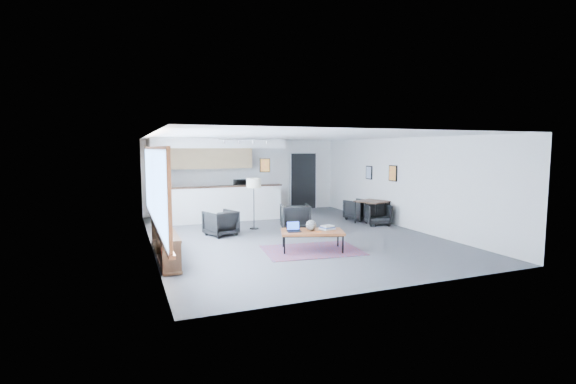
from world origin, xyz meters
name	(u,v)px	position (x,y,z in m)	size (l,w,h in m)	color
room	(291,187)	(0.00, 0.00, 1.30)	(7.02, 9.02, 2.62)	#4B4B4D
window	(154,188)	(-3.46, -0.90, 1.46)	(0.10, 5.95, 1.66)	#8CBFFF
console	(165,242)	(-3.30, -1.05, 0.33)	(0.35, 3.00, 0.80)	#311D11
kitchenette	(215,176)	(-1.20, 3.71, 1.38)	(4.20, 1.96, 2.60)	white
doorway	(303,181)	(2.30, 4.42, 1.07)	(1.10, 0.12, 2.15)	black
track_light	(245,141)	(-0.59, 2.20, 2.53)	(1.60, 0.07, 0.15)	silver
wall_art_lower	(393,173)	(3.47, 0.40, 1.55)	(0.03, 0.38, 0.48)	black
wall_art_upper	(369,173)	(3.47, 1.70, 1.50)	(0.03, 0.34, 0.44)	black
kilim_rug	(312,250)	(-0.16, -1.68, 0.01)	(2.30, 1.70, 0.01)	#522C40
coffee_table	(312,232)	(-0.16, -1.68, 0.42)	(1.55, 1.15, 0.45)	brown
laptop	(294,228)	(-0.57, -1.56, 0.51)	(0.34, 0.29, 0.22)	black
ceramic_pot	(311,225)	(-0.17, -1.64, 0.57)	(0.24, 0.24, 0.24)	gray
book_stack	(327,227)	(0.23, -1.66, 0.50)	(0.35, 0.30, 0.09)	silver
coaster	(319,232)	(-0.08, -1.85, 0.46)	(0.11, 0.11, 0.01)	#E5590C
armchair_left	(221,222)	(-1.71, 0.69, 0.37)	(0.72, 0.67, 0.74)	black
armchair_right	(295,216)	(0.41, 0.68, 0.40)	(0.78, 0.73, 0.81)	black
floor_lamp	(254,185)	(-0.62, 1.26, 1.26)	(0.47, 0.47, 1.45)	black
dining_table	(373,203)	(3.00, 0.74, 0.64)	(1.09, 1.09, 0.70)	#311D11
dining_chair_near	(378,215)	(3.00, 0.45, 0.30)	(0.58, 0.54, 0.60)	black
dining_chair_far	(358,210)	(2.92, 1.43, 0.31)	(0.61, 0.57, 0.62)	black
microwave	(242,183)	(-0.19, 4.15, 1.10)	(0.49, 0.27, 0.33)	black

